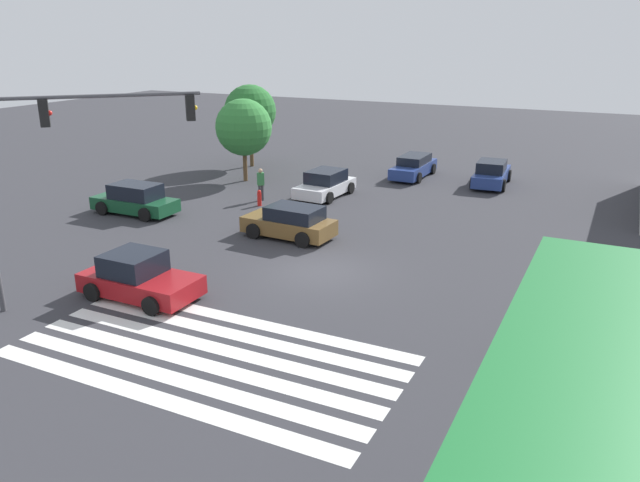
# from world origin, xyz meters

# --- Properties ---
(ground_plane) EXTENTS (116.78, 116.78, 0.00)m
(ground_plane) POSITION_xyz_m (0.00, 0.00, 0.00)
(ground_plane) COLOR #333338
(crosswalk_markings) EXTENTS (11.29, 5.35, 0.01)m
(crosswalk_markings) POSITION_xyz_m (0.00, -7.33, 0.00)
(crosswalk_markings) COLOR silver
(crosswalk_markings) RESTS_ON ground_plane
(traffic_signal_mast) EXTENTS (5.01, 5.01, 7.11)m
(traffic_signal_mast) POSITION_xyz_m (-6.42, -6.42, 5.10)
(traffic_signal_mast) COLOR #47474C
(traffic_signal_mast) RESTS_ON ground_plane
(car_0) EXTENTS (4.47, 2.24, 1.56)m
(car_0) POSITION_xyz_m (10.55, -3.55, 0.73)
(car_0) COLOR #144728
(car_0) RESTS_ON ground_plane
(car_1) EXTENTS (4.44, 2.05, 1.56)m
(car_1) POSITION_xyz_m (-11.93, 3.08, 0.73)
(car_1) COLOR #144728
(car_1) RESTS_ON ground_plane
(car_2) EXTENTS (2.31, 4.21, 1.47)m
(car_2) POSITION_xyz_m (-4.86, 10.54, 0.69)
(car_2) COLOR silver
(car_2) RESTS_ON ground_plane
(car_3) EXTENTS (1.96, 4.74, 1.39)m
(car_3) POSITION_xyz_m (-1.97, 17.44, 0.67)
(car_3) COLOR navy
(car_3) RESTS_ON ground_plane
(car_4) EXTENTS (4.19, 2.20, 1.47)m
(car_4) POSITION_xyz_m (-3.04, 3.17, 0.71)
(car_4) COLOR brown
(car_4) RESTS_ON ground_plane
(car_5) EXTENTS (4.16, 2.23, 1.59)m
(car_5) POSITION_xyz_m (-4.57, -4.92, 0.70)
(car_5) COLOR maroon
(car_5) RESTS_ON ground_plane
(car_6) EXTENTS (2.23, 4.66, 1.52)m
(car_6) POSITION_xyz_m (2.93, 17.31, 0.70)
(car_6) COLOR navy
(car_6) RESTS_ON ground_plane
(pedestrian) EXTENTS (0.41, 0.41, 1.77)m
(pedestrian) POSITION_xyz_m (-7.61, 8.15, 1.00)
(pedestrian) COLOR #38383D
(pedestrian) RESTS_ON ground_plane
(tree_corner_a) EXTENTS (3.46, 3.46, 5.49)m
(tree_corner_a) POSITION_xyz_m (-12.97, 15.74, 3.74)
(tree_corner_a) COLOR brown
(tree_corner_a) RESTS_ON ground_plane
(tree_corner_b) EXTENTS (3.42, 3.42, 5.02)m
(tree_corner_b) POSITION_xyz_m (-10.96, 11.80, 3.30)
(tree_corner_b) COLOR brown
(tree_corner_b) RESTS_ON ground_plane
(fire_hydrant) EXTENTS (0.22, 0.22, 0.86)m
(fire_hydrant) POSITION_xyz_m (-7.12, 7.17, 0.43)
(fire_hydrant) COLOR red
(fire_hydrant) RESTS_ON ground_plane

